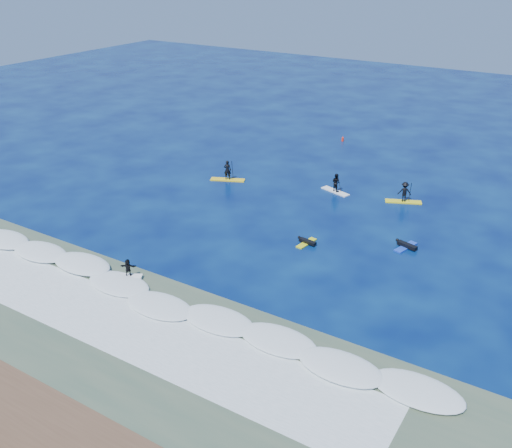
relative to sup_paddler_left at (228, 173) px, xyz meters
The scene contains 11 objects.
ground 12.59m from the sup_paddler_left, 51.37° to the right, with size 160.00×160.00×0.00m, color #030B41.
shallow_water 25.09m from the sup_paddler_left, 71.76° to the right, with size 90.00×13.00×0.01m, color #3E5442.
breaking_wave 21.33m from the sup_paddler_left, 68.40° to the right, with size 40.00×6.00×0.30m, color white.
whitewater 24.14m from the sup_paddler_left, 71.02° to the right, with size 34.00×5.00×0.02m, color silver.
sup_paddler_left is the anchor object (origin of this frame).
sup_paddler_center 10.52m from the sup_paddler_left, 15.37° to the left, with size 3.01×1.57×2.05m.
sup_paddler_right 16.69m from the sup_paddler_left, 13.11° to the left, with size 3.20×1.96×2.21m.
prone_paddler_near 14.89m from the sup_paddler_left, 31.78° to the right, with size 1.62×2.08×0.42m.
prone_paddler_far 19.77m from the sup_paddler_left, 13.04° to the right, with size 1.79×2.35×0.48m.
wave_surfer 19.34m from the sup_paddler_left, 75.71° to the right, with size 1.81×1.30×1.30m.
marker_buoy 17.98m from the sup_paddler_left, 76.19° to the left, with size 0.27×0.27×0.65m.
Camera 1 is at (21.83, -32.59, 20.01)m, focal length 40.00 mm.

